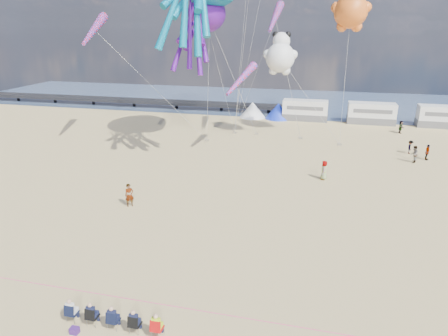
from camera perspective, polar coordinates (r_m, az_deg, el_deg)
ground at (r=26.05m, az=-6.88°, el=-11.77°), size 120.00×120.00×0.00m
water at (r=77.33m, az=7.47°, el=9.47°), size 120.00×120.00×0.00m
pier at (r=75.18m, az=-15.55°, el=9.39°), size 60.00×3.00×0.50m
motorhome_0 at (r=61.92m, az=11.49°, el=8.10°), size 6.60×2.50×3.00m
motorhome_1 at (r=62.32m, az=20.30°, el=7.34°), size 6.60×2.50×3.00m
motorhome_2 at (r=64.13m, az=28.78°, el=6.46°), size 6.60×2.50×3.00m
tent_white at (r=62.77m, az=4.10°, el=8.31°), size 4.00×4.00×2.40m
tent_blue at (r=62.25m, az=7.77°, el=8.09°), size 4.00×4.00×2.40m
spectator_row at (r=20.65m, az=-15.51°, el=-19.77°), size 6.10×0.90×1.30m
cooler_purple at (r=21.21m, az=-20.58°, el=-20.90°), size 0.40×0.30×0.32m
rope_line at (r=22.27m, az=-11.54°, el=-18.13°), size 34.00×0.03×0.03m
standing_person at (r=32.34m, az=-13.36°, el=-3.80°), size 0.82×0.77×1.87m
beachgoer_0 at (r=38.04m, az=14.11°, el=-0.30°), size 0.49×0.70×1.82m
beachgoer_1 at (r=45.97m, az=25.51°, el=1.78°), size 0.83×1.02×1.81m
beachgoer_2 at (r=49.09m, az=25.05°, el=2.72°), size 0.68×0.81×1.51m
beachgoer_3 at (r=47.53m, az=27.04°, el=2.01°), size 1.05×1.26×1.69m
beachgoer_4 at (r=58.11m, az=23.93°, el=5.37°), size 0.44×0.99×1.67m
sandbag_a at (r=49.63m, az=-2.47°, el=3.98°), size 0.50×0.35×0.22m
sandbag_b at (r=52.75m, az=4.64°, el=4.88°), size 0.50×0.35×0.22m
sandbag_c at (r=49.71m, az=16.16°, el=3.23°), size 0.50×0.35×0.22m
sandbag_d at (r=51.46m, az=10.86°, el=4.21°), size 0.50×0.35×0.22m
sandbag_e at (r=53.09m, az=1.50°, el=5.04°), size 0.50×0.35×0.22m
kite_octopus_purple at (r=45.14m, az=-2.45°, el=21.22°), size 4.73×9.22×10.13m
kite_panda at (r=49.18m, az=8.03°, el=15.35°), size 4.94×4.76×5.85m
kite_teddy_orange at (r=48.95m, az=17.65°, el=20.56°), size 5.20×5.00×6.27m
windsock_left at (r=48.59m, az=-18.06°, el=18.30°), size 2.77×8.05×7.99m
windsock_mid at (r=48.83m, az=7.33°, el=20.59°), size 1.37×6.87×6.82m
windsock_right at (r=42.98m, az=2.43°, el=12.54°), size 3.02×5.41×5.51m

